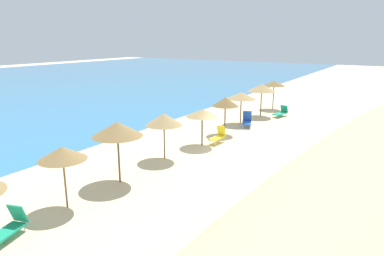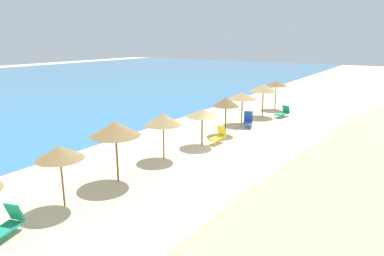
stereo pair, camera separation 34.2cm
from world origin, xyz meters
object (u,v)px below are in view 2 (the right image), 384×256
Objects in this scene: beach_umbrella_4 at (202,113)px; beach_umbrella_8 at (276,84)px; lounge_chair_2 at (6,225)px; beach_umbrella_1 at (60,153)px; lounge_chair_3 at (248,121)px; beach_umbrella_2 at (115,129)px; beach_umbrella_6 at (242,96)px; beach_umbrella_3 at (163,119)px; beach_umbrella_5 at (226,102)px; beach_umbrella_7 at (264,88)px; lounge_chair_1 at (283,113)px; lounge_chair_0 at (218,136)px.

beach_umbrella_8 is (14.12, 0.22, 0.37)m from beach_umbrella_4.
beach_umbrella_4 reaches higher than lounge_chair_2.
lounge_chair_3 is at bearing -2.80° from beach_umbrella_1.
beach_umbrella_1 is 3.11m from beach_umbrella_2.
beach_umbrella_1 is at bearing 179.70° from beach_umbrella_8.
beach_umbrella_4 is 6.82m from beach_umbrella_6.
beach_umbrella_3 is 0.97× the size of beach_umbrella_8.
beach_umbrella_7 reaches higher than beach_umbrella_5.
beach_umbrella_5 is at bearing -107.50° from lounge_chair_2.
beach_umbrella_4 is at bearing 93.68° from lounge_chair_1.
lounge_chair_0 reaches higher than lounge_chair_1.
beach_umbrella_6 is at bearing -77.18° from lounge_chair_0.
lounge_chair_1 is (11.17, -1.57, -1.77)m from beach_umbrella_4.
lounge_chair_2 is (-19.68, -0.18, -1.88)m from beach_umbrella_6.
beach_umbrella_1 is 24.45m from beach_umbrella_8.
lounge_chair_2 is at bearing 89.48° from lounge_chair_0.
lounge_chair_3 is (6.17, -0.46, -1.65)m from beach_umbrella_4.
beach_umbrella_8 is at bearing 0.88° from beach_umbrella_4.
beach_umbrella_7 is (17.63, -0.30, -0.11)m from beach_umbrella_2.
lounge_chair_3 reaches higher than lounge_chair_1.
beach_umbrella_1 is at bearing 178.08° from beach_umbrella_4.
lounge_chair_1 is at bearing -148.80° from beach_umbrella_8.
beach_umbrella_3 is 1.12× the size of beach_umbrella_4.
beach_umbrella_1 is 10.34m from beach_umbrella_4.
beach_umbrella_1 is 0.94× the size of beach_umbrella_8.
lounge_chair_1 is at bearing -5.09° from beach_umbrella_1.
beach_umbrella_1 is 16.63m from lounge_chair_3.
beach_umbrella_3 is 13.81m from beach_umbrella_7.
beach_umbrella_8 reaches higher than beach_umbrella_6.
beach_umbrella_4 is at bearing -176.84° from beach_umbrella_6.
beach_umbrella_4 is 1.51× the size of lounge_chair_3.
beach_umbrella_4 is 1.77× the size of lounge_chair_0.
beach_umbrella_4 is 0.93× the size of beach_umbrella_6.
beach_umbrella_8 is 1.76× the size of lounge_chair_3.
beach_umbrella_4 is at bearing -1.92° from beach_umbrella_1.
beach_umbrella_7 is at bearing -1.87° from beach_umbrella_3.
lounge_chair_0 is (-13.07, -0.85, -2.02)m from beach_umbrella_8.
beach_umbrella_4 is 1.38× the size of lounge_chair_1.
beach_umbrella_8 reaches higher than lounge_chair_1.
beach_umbrella_2 is 17.64m from beach_umbrella_7.
beach_umbrella_7 reaches higher than lounge_chair_3.
lounge_chair_1 is at bearing -64.20° from beach_umbrella_7.
beach_umbrella_8 is (3.73, 0.18, -0.02)m from beach_umbrella_7.
lounge_chair_1 is at bearing -7.99° from beach_umbrella_4.
lounge_chair_2 is (-26.99, -0.02, -2.11)m from beach_umbrella_8.
lounge_chair_1 is (0.78, -1.61, -2.16)m from beach_umbrella_7.
beach_umbrella_3 reaches higher than lounge_chair_3.
beach_umbrella_8 is at bearing -106.83° from lounge_chair_2.
beach_umbrella_5 reaches higher than lounge_chair_3.
beach_umbrella_6 is at bearing 5.74° from beach_umbrella_5.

